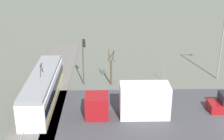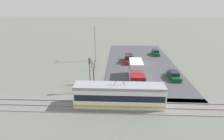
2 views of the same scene
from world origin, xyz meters
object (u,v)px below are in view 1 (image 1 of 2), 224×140
at_px(street_tree, 111,69).
at_px(street_lamp_near_crossing, 223,42).
at_px(box_truck, 133,102).
at_px(no_parking_sign, 164,71).
at_px(traffic_light_pole, 84,56).
at_px(light_rail_tram, 43,89).

height_order(street_tree, street_lamp_near_crossing, street_lamp_near_crossing).
bearing_deg(box_truck, street_tree, 14.08).
bearing_deg(no_parking_sign, traffic_light_pole, 92.80).
relative_size(street_tree, no_parking_sign, 1.85).
distance_m(traffic_light_pole, no_parking_sign, 10.13).
bearing_deg(no_parking_sign, street_lamp_near_crossing, -82.87).
bearing_deg(traffic_light_pole, street_tree, -91.55).
distance_m(box_truck, traffic_light_pole, 9.79).
height_order(box_truck, street_tree, street_tree).
height_order(light_rail_tram, box_truck, light_rail_tram).
distance_m(traffic_light_pole, street_lamp_near_crossing, 17.27).
height_order(box_truck, street_lamp_near_crossing, street_lamp_near_crossing).
relative_size(box_truck, no_parking_sign, 3.38).
xyz_separation_m(light_rail_tram, street_lamp_near_crossing, (6.18, -21.27, 3.26)).
bearing_deg(street_tree, no_parking_sign, -85.04).
bearing_deg(no_parking_sign, street_tree, 94.96).
height_order(light_rail_tram, traffic_light_pole, traffic_light_pole).
height_order(traffic_light_pole, no_parking_sign, traffic_light_pole).
relative_size(light_rail_tram, street_tree, 2.80).
height_order(street_tree, no_parking_sign, street_tree).
bearing_deg(street_lamp_near_crossing, no_parking_sign, 97.13).
bearing_deg(box_truck, traffic_light_pole, 33.45).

